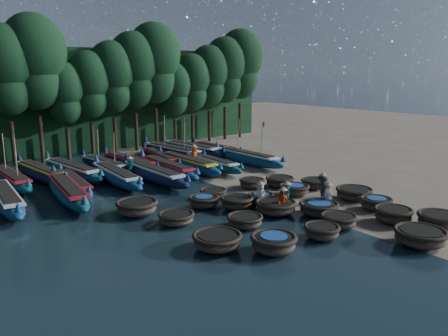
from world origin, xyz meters
TOP-DOWN VIEW (x-y plane):
  - ground at (0.00, 0.00)m, footprint 120.00×120.00m
  - foliage_wall at (0.00, 23.50)m, footprint 40.00×3.00m
  - coracle_3 at (0.61, -10.22)m, footprint 2.74×2.74m
  - coracle_4 at (3.43, -9.75)m, footprint 2.15×2.15m
  - coracle_5 at (-5.18, -6.50)m, footprint 2.50×2.50m
  - coracle_6 at (-2.24, -6.84)m, footprint 1.81×1.81m
  - coracle_7 at (-0.40, -6.46)m, footprint 1.90×1.90m
  - coracle_8 at (2.52, -7.79)m, footprint 2.23×2.23m
  - coracle_9 at (3.75, -6.02)m, footprint 2.19×2.19m
  - coracle_10 at (-6.88, -4.63)m, footprint 2.43×2.43m
  - coracle_11 at (-4.04, -3.35)m, footprint 1.87×1.87m
  - coracle_12 at (-1.27, -2.86)m, footprint 2.88×2.88m
  - coracle_13 at (0.47, -4.50)m, footprint 2.75×2.75m
  - coracle_14 at (4.54, -4.00)m, footprint 2.76×2.76m
  - coracle_15 at (-6.51, -0.73)m, footprint 1.92×1.92m
  - coracle_16 at (-2.37, -0.80)m, footprint 2.19×2.19m
  - coracle_17 at (-0.52, -0.90)m, footprint 1.62×1.62m
  - coracle_18 at (2.39, -0.99)m, footprint 2.31×2.31m
  - coracle_19 at (4.69, -0.74)m, footprint 1.90×1.90m
  - coracle_20 at (-7.35, 1.96)m, footprint 2.70×2.70m
  - coracle_21 at (-3.68, 0.64)m, footprint 2.04×2.04m
  - coracle_22 at (-2.16, 1.67)m, footprint 2.04×2.04m
  - coracle_23 at (1.50, 2.07)m, footprint 1.78×1.78m
  - coracle_24 at (3.21, 1.08)m, footprint 2.02×2.02m
  - long_boat_0 at (-12.67, 7.90)m, footprint 2.20×8.48m
  - long_boat_1 at (-9.34, 7.09)m, footprint 2.76×8.84m
  - long_boat_2 at (-8.27, 8.98)m, footprint 2.23×7.73m
  - long_boat_3 at (-5.19, 9.00)m, footprint 2.23×8.68m
  - long_boat_4 at (-2.85, 7.74)m, footprint 1.67×9.04m
  - long_boat_5 at (-1.01, 8.90)m, footprint 1.83×8.71m
  - long_boat_6 at (1.06, 9.16)m, footprint 1.64×8.91m
  - long_boat_7 at (2.86, 8.29)m, footprint 1.78×7.99m
  - long_boat_8 at (6.42, 7.95)m, footprint 1.62×8.86m
  - long_boat_9 at (-11.22, 12.89)m, footprint 1.70×8.46m
  - long_boat_10 at (-9.00, 13.42)m, footprint 2.27×8.57m
  - long_boat_11 at (-6.93, 12.75)m, footprint 2.45×8.75m
  - long_boat_12 at (-4.05, 13.35)m, footprint 2.01×7.59m
  - long_boat_13 at (-2.33, 12.51)m, footprint 1.92×8.51m
  - long_boat_14 at (0.63, 12.64)m, footprint 2.85×8.27m
  - long_boat_15 at (2.99, 14.35)m, footprint 2.37×9.00m
  - long_boat_16 at (5.18, 14.36)m, footprint 2.30×8.93m
  - long_boat_17 at (7.32, 13.42)m, footprint 1.50×7.32m
  - fisherman_0 at (-1.15, -1.49)m, footprint 0.66×0.85m
  - fisherman_1 at (0.11, -2.40)m, footprint 0.52×0.56m
  - fisherman_2 at (-1.16, -3.28)m, footprint 0.85×0.93m
  - fisherman_3 at (2.42, -3.18)m, footprint 0.85×1.26m
  - fisherman_4 at (1.45, -4.33)m, footprint 0.79×1.02m
  - fisherman_5 at (-3.68, 9.75)m, footprint 0.89×1.56m
  - fisherman_6 at (2.38, 10.08)m, footprint 0.95×1.05m
  - tree_3 at (-9.10, 20.00)m, footprint 4.92×4.92m
  - tree_4 at (-6.80, 20.00)m, footprint 5.34×5.34m
  - tree_5 at (-4.50, 20.00)m, footprint 3.68×3.68m
  - tree_6 at (-2.20, 20.00)m, footprint 4.09×4.09m
  - tree_7 at (0.10, 20.00)m, footprint 4.51×4.51m
  - tree_8 at (2.40, 20.00)m, footprint 4.92×4.92m
  - tree_9 at (4.70, 20.00)m, footprint 5.34×5.34m
  - tree_10 at (7.00, 20.00)m, footprint 3.68×3.68m
  - tree_11 at (9.30, 20.00)m, footprint 4.09×4.09m
  - tree_12 at (11.60, 20.00)m, footprint 4.51×4.51m
  - tree_13 at (13.90, 20.00)m, footprint 4.92×4.92m
  - tree_14 at (16.20, 20.00)m, footprint 5.34×5.34m

SIDE VIEW (x-z plane):
  - ground at x=0.00m, z-range 0.00..0.00m
  - coracle_15 at x=-6.51m, z-range 0.05..0.68m
  - coracle_22 at x=-2.16m, z-range 0.05..0.68m
  - coracle_17 at x=-0.52m, z-range 0.05..0.68m
  - coracle_23 at x=1.50m, z-range 0.05..0.70m
  - coracle_11 at x=-4.04m, z-range 0.05..0.70m
  - coracle_19 at x=4.69m, z-range 0.05..0.71m
  - coracle_6 at x=-2.24m, z-range 0.05..0.74m
  - coracle_18 at x=2.39m, z-range 0.05..0.75m
  - coracle_24 at x=3.21m, z-range 0.05..0.75m
  - coracle_21 at x=-3.68m, z-range 0.06..0.76m
  - coracle_7 at x=-0.40m, z-range 0.05..0.77m
  - coracle_13 at x=0.47m, z-range 0.06..0.79m
  - coracle_10 at x=-6.88m, z-range 0.05..0.79m
  - coracle_9 at x=3.75m, z-range 0.06..0.79m
  - coracle_14 at x=4.54m, z-range 0.05..0.80m
  - coracle_16 at x=-2.37m, z-range 0.06..0.82m
  - coracle_12 at x=-1.27m, z-range 0.05..0.82m
  - coracle_3 at x=0.61m, z-range 0.06..0.84m
  - coracle_8 at x=2.52m, z-range 0.06..0.87m
  - coracle_20 at x=-7.35m, z-range 0.06..0.88m
  - coracle_5 at x=-5.18m, z-range 0.07..0.88m
  - coracle_4 at x=3.43m, z-range 0.06..0.89m
  - long_boat_17 at x=7.32m, z-range -0.15..1.13m
  - long_boat_12 at x=-4.05m, z-range -1.10..2.13m
  - long_boat_2 at x=-8.27m, z-range -0.16..1.21m
  - long_boat_7 at x=2.86m, z-range -0.17..1.24m
  - long_boat_14 at x=0.63m, z-range -0.18..1.30m
  - long_boat_0 at x=-12.67m, z-range -0.18..1.32m
  - long_boat_9 at x=-11.22m, z-range -1.23..2.37m
  - long_boat_13 at x=-2.33m, z-range -0.18..1.32m
  - long_boat_10 at x=-9.00m, z-range -0.18..1.33m
  - long_boat_3 at x=-5.19m, z-range -0.18..1.35m
  - long_boat_5 at x=-1.01m, z-range -0.18..1.35m
  - long_boat_11 at x=-6.93m, z-range -0.18..1.36m
  - long_boat_6 at x=1.06m, z-range -0.19..1.38m
  - long_boat_8 at x=6.42m, z-range -1.29..2.48m
  - long_boat_1 at x=-9.34m, z-range -0.19..1.38m
  - long_boat_16 at x=5.18m, z-range -0.19..1.39m
  - long_boat_4 at x=-2.85m, z-range -0.19..1.40m
  - long_boat_15 at x=2.99m, z-range -1.31..2.53m
  - fisherman_0 at x=-1.15m, z-range -0.03..1.70m
  - fisherman_2 at x=-1.16m, z-range -0.04..1.72m
  - fisherman_5 at x=-3.68m, z-range -0.06..1.74m
  - fisherman_1 at x=0.11m, z-range 0.02..1.73m
  - fisherman_4 at x=1.45m, z-range -0.03..1.79m
  - fisherman_3 at x=2.42m, z-range -0.07..1.94m
  - fisherman_6 at x=2.38m, z-range -0.05..1.95m
  - foliage_wall at x=0.00m, z-range 0.00..10.00m
  - tree_5 at x=-4.50m, z-range 1.63..10.31m
  - tree_10 at x=7.00m, z-range 1.63..10.31m
  - tree_6 at x=-2.20m, z-range 1.82..11.47m
  - tree_11 at x=9.30m, z-range 1.82..11.47m
  - tree_7 at x=0.10m, z-range 2.01..12.64m
  - tree_12 at x=11.60m, z-range 2.01..12.64m
  - tree_3 at x=-9.10m, z-range 2.19..13.80m
  - tree_8 at x=2.40m, z-range 2.19..13.80m
  - tree_13 at x=13.90m, z-range 2.19..13.80m
  - tree_4 at x=-6.80m, z-range 2.38..14.96m
  - tree_9 at x=4.70m, z-range 2.38..14.96m
  - tree_14 at x=16.20m, z-range 2.38..14.96m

